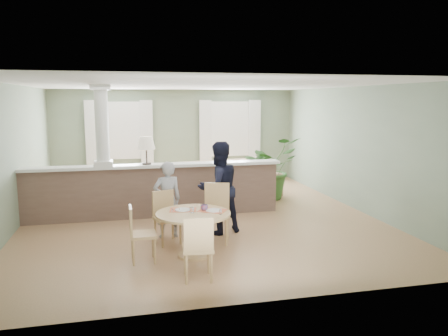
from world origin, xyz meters
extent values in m
plane|color=tan|center=(0.00, 0.00, 0.00)|extent=(8.00, 8.00, 0.00)
cube|color=gray|center=(0.00, 4.00, 1.35)|extent=(7.00, 0.02, 2.70)
cube|color=gray|center=(-3.50, 0.00, 1.35)|extent=(0.02, 8.00, 2.70)
cube|color=gray|center=(3.50, 0.00, 1.35)|extent=(0.02, 8.00, 2.70)
cube|color=gray|center=(0.00, -4.00, 1.35)|extent=(7.00, 0.02, 2.70)
cube|color=white|center=(0.00, 0.00, 2.70)|extent=(7.00, 8.00, 0.02)
cube|color=white|center=(-1.60, 3.97, 1.55)|extent=(1.10, 0.02, 1.50)
cube|color=white|center=(-1.60, 3.94, 1.55)|extent=(1.22, 0.04, 1.62)
cube|color=white|center=(1.60, 3.97, 1.55)|extent=(1.10, 0.02, 1.50)
cube|color=white|center=(1.60, 3.94, 1.55)|extent=(1.22, 0.04, 1.62)
cube|color=white|center=(-2.35, 3.88, 1.25)|extent=(0.35, 0.10, 2.30)
cube|color=white|center=(-0.85, 3.88, 1.25)|extent=(0.35, 0.10, 2.30)
cube|color=white|center=(0.85, 3.88, 1.25)|extent=(0.35, 0.10, 2.30)
cube|color=white|center=(2.35, 3.88, 1.25)|extent=(0.35, 0.10, 2.30)
cube|color=brown|center=(-0.90, 0.20, 0.53)|extent=(5.20, 0.22, 1.05)
cube|color=white|center=(-0.90, 0.20, 1.08)|extent=(5.32, 0.36, 0.06)
cube|color=white|center=(-1.90, 0.20, 1.16)|extent=(0.36, 0.36, 0.10)
cylinder|color=white|center=(-1.90, 0.20, 1.91)|extent=(0.26, 0.26, 1.39)
cube|color=white|center=(-1.90, 0.20, 2.65)|extent=(0.38, 0.38, 0.10)
cylinder|color=black|center=(-1.05, 0.20, 1.12)|extent=(0.18, 0.18, 0.03)
cylinder|color=black|center=(-1.05, 0.20, 1.28)|extent=(0.03, 0.03, 0.28)
cone|color=white|center=(-1.05, 0.20, 1.55)|extent=(0.36, 0.36, 0.26)
imported|color=#9C8255|center=(0.71, 1.60, 0.45)|extent=(3.21, 1.67, 0.89)
imported|color=#2E5C24|center=(1.97, 1.32, 0.76)|extent=(1.72, 1.63, 1.52)
cylinder|color=tan|center=(-0.49, -2.26, 0.02)|extent=(0.48, 0.48, 0.04)
cylinder|color=tan|center=(-0.49, -2.26, 0.35)|extent=(0.13, 0.13, 0.62)
cylinder|color=tan|center=(-0.49, -2.26, 0.68)|extent=(1.15, 1.15, 0.04)
cube|color=red|center=(-0.62, -2.07, 0.70)|extent=(0.46, 0.37, 0.01)
cube|color=red|center=(-0.17, -2.22, 0.70)|extent=(0.50, 0.47, 0.01)
cylinder|color=white|center=(-0.62, -2.09, 0.71)|extent=(0.25, 0.25, 0.01)
cylinder|color=white|center=(-0.16, -2.24, 0.71)|extent=(0.25, 0.25, 0.01)
cylinder|color=white|center=(-0.51, -2.28, 0.75)|extent=(0.07, 0.07, 0.08)
cube|color=silver|center=(-0.69, -2.13, 0.72)|extent=(0.05, 0.17, 0.00)
cube|color=silver|center=(-0.79, -2.07, 0.70)|extent=(0.05, 0.20, 0.00)
cylinder|color=white|center=(-0.10, -2.46, 0.73)|extent=(0.04, 0.04, 0.07)
cylinder|color=silver|center=(-0.10, -2.46, 0.77)|extent=(0.04, 0.04, 0.01)
imported|color=#2361A5|center=(-0.29, -2.16, 0.74)|extent=(0.14, 0.14, 0.09)
cube|color=tan|center=(-0.82, -1.56, 0.43)|extent=(0.50, 0.50, 0.05)
cylinder|color=tan|center=(-0.92, -1.76, 0.20)|extent=(0.04, 0.04, 0.41)
cylinder|color=tan|center=(-0.61, -1.67, 0.20)|extent=(0.04, 0.04, 0.41)
cylinder|color=tan|center=(-1.02, -1.46, 0.20)|extent=(0.04, 0.04, 0.41)
cylinder|color=tan|center=(-0.71, -1.36, 0.20)|extent=(0.04, 0.04, 0.41)
cube|color=tan|center=(-0.87, -1.39, 0.66)|extent=(0.37, 0.15, 0.44)
cube|color=tan|center=(0.00, -1.68, 0.48)|extent=(0.56, 0.56, 0.05)
cylinder|color=tan|center=(-0.23, -1.81, 0.23)|extent=(0.04, 0.04, 0.46)
cylinder|color=tan|center=(0.12, -1.91, 0.23)|extent=(0.04, 0.04, 0.46)
cylinder|color=tan|center=(-0.13, -1.46, 0.23)|extent=(0.04, 0.04, 0.46)
cylinder|color=tan|center=(0.22, -1.56, 0.23)|extent=(0.04, 0.04, 0.46)
cube|color=tan|center=(0.05, -1.49, 0.75)|extent=(0.42, 0.16, 0.49)
cube|color=tan|center=(-0.56, -3.14, 0.44)|extent=(0.44, 0.44, 0.05)
cylinder|color=tan|center=(-0.39, -2.99, 0.21)|extent=(0.04, 0.04, 0.42)
cylinder|color=tan|center=(-0.71, -2.96, 0.21)|extent=(0.04, 0.04, 0.42)
cylinder|color=tan|center=(-0.42, -3.32, 0.21)|extent=(0.04, 0.04, 0.42)
cylinder|color=tan|center=(-0.74, -3.29, 0.21)|extent=(0.04, 0.04, 0.42)
cube|color=tan|center=(-0.58, -3.33, 0.68)|extent=(0.39, 0.07, 0.45)
cube|color=tan|center=(-1.25, -2.31, 0.41)|extent=(0.39, 0.39, 0.05)
cylinder|color=tan|center=(-1.10, -2.46, 0.20)|extent=(0.04, 0.04, 0.39)
cylinder|color=tan|center=(-1.10, -2.15, 0.20)|extent=(0.04, 0.04, 0.39)
cylinder|color=tan|center=(-1.41, -2.47, 0.20)|extent=(0.04, 0.04, 0.39)
cylinder|color=tan|center=(-1.41, -2.16, 0.20)|extent=(0.04, 0.04, 0.39)
cube|color=tan|center=(-1.43, -2.31, 0.64)|extent=(0.04, 0.37, 0.42)
imported|color=gray|center=(-0.78, -1.21, 0.68)|extent=(0.54, 0.39, 1.36)
imported|color=black|center=(0.15, -1.17, 0.84)|extent=(0.98, 0.87, 1.68)
camera|label=1|loc=(-1.48, -8.72, 2.41)|focal=35.00mm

